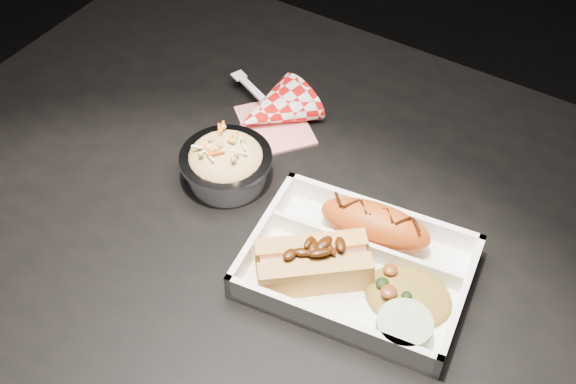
# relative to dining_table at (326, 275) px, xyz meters

# --- Properties ---
(dining_table) EXTENTS (1.20, 0.80, 0.75)m
(dining_table) POSITION_rel_dining_table_xyz_m (0.00, 0.00, 0.00)
(dining_table) COLOR black
(dining_table) RESTS_ON ground
(food_tray) EXTENTS (0.27, 0.21, 0.04)m
(food_tray) POSITION_rel_dining_table_xyz_m (0.06, -0.04, 0.10)
(food_tray) COLOR white
(food_tray) RESTS_ON dining_table
(fried_pastry) EXTENTS (0.14, 0.07, 0.05)m
(fried_pastry) POSITION_rel_dining_table_xyz_m (0.05, 0.01, 0.12)
(fried_pastry) COLOR #C64F13
(fried_pastry) RESTS_ON food_tray
(hotdog) EXTENTS (0.14, 0.13, 0.06)m
(hotdog) POSITION_rel_dining_table_xyz_m (0.02, -0.07, 0.12)
(hotdog) COLOR gold
(hotdog) RESTS_ON food_tray
(fried_rice_mound) EXTENTS (0.11, 0.09, 0.03)m
(fried_rice_mound) POSITION_rel_dining_table_xyz_m (0.13, -0.04, 0.11)
(fried_rice_mound) COLOR olive
(fried_rice_mound) RESTS_ON food_tray
(cupcake_liner) EXTENTS (0.06, 0.06, 0.03)m
(cupcake_liner) POSITION_rel_dining_table_xyz_m (0.14, -0.09, 0.11)
(cupcake_liner) COLOR #A6BE8F
(cupcake_liner) RESTS_ON food_tray
(foil_coleslaw_cup) EXTENTS (0.12, 0.12, 0.07)m
(foil_coleslaw_cup) POSITION_rel_dining_table_xyz_m (-0.16, 0.01, 0.12)
(foil_coleslaw_cup) COLOR silver
(foil_coleslaw_cup) RESTS_ON dining_table
(napkin_fork) EXTENTS (0.18, 0.15, 0.10)m
(napkin_fork) POSITION_rel_dining_table_xyz_m (-0.17, 0.14, 0.11)
(napkin_fork) COLOR red
(napkin_fork) RESTS_ON dining_table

